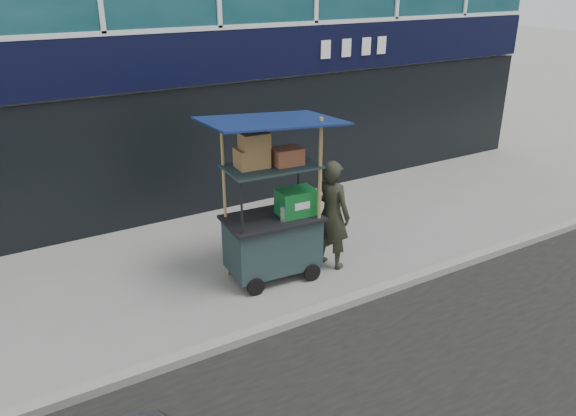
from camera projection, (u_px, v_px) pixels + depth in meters
ground at (344, 297)px, 8.02m from camera, size 80.00×80.00×0.00m
curb at (353, 300)px, 7.84m from camera, size 80.00×0.18×0.12m
vendor_cart at (274, 223)px, 8.26m from camera, size 1.95×1.44×2.52m
vendor_man at (331, 215)px, 8.58m from camera, size 0.62×0.74×1.74m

